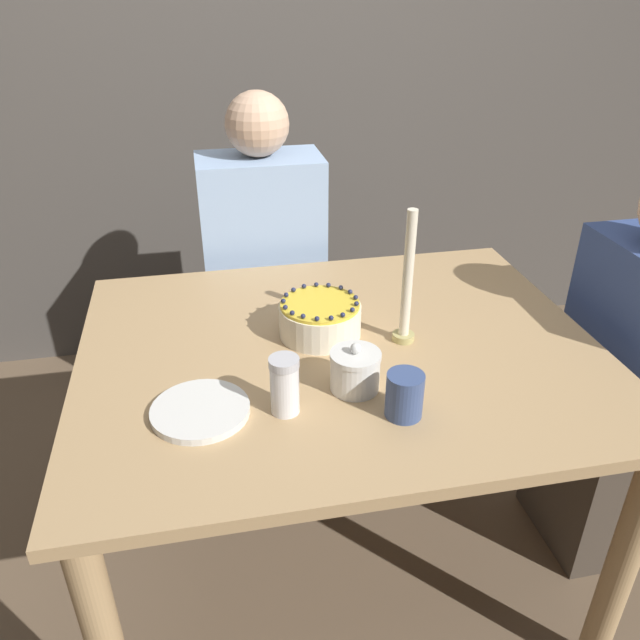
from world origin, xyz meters
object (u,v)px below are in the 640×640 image
object	(u,v)px
cake	(320,319)
sugar_shaker	(285,385)
person_man_blue_shirt	(266,300)
candle	(406,288)
sugar_bowl	(355,370)
person_woman_floral	(627,399)

from	to	relation	value
cake	sugar_shaker	xyz separation A→B (m)	(-0.13, -0.29, 0.02)
person_man_blue_shirt	sugar_shaker	bearing A→B (deg)	86.13
cake	candle	world-z (taller)	candle
candle	person_man_blue_shirt	distance (m)	0.83
sugar_bowl	candle	size ratio (longest dim) A/B	0.34
sugar_bowl	sugar_shaker	size ratio (longest dim) A/B	0.88
sugar_shaker	person_man_blue_shirt	world-z (taller)	person_man_blue_shirt
cake	person_woman_floral	world-z (taller)	person_woman_floral
sugar_bowl	person_man_blue_shirt	world-z (taller)	person_man_blue_shirt
person_man_blue_shirt	sugar_bowl	bearing A→B (deg)	96.42
cake	sugar_shaker	world-z (taller)	sugar_shaker
sugar_shaker	person_man_blue_shirt	bearing A→B (deg)	86.13
sugar_shaker	candle	xyz separation A→B (m)	(0.33, 0.23, 0.08)
sugar_shaker	person_man_blue_shirt	size ratio (longest dim) A/B	0.10
cake	person_woman_floral	distance (m)	0.92
cake	candle	xyz separation A→B (m)	(0.20, -0.06, 0.10)
cake	candle	distance (m)	0.23
sugar_bowl	person_woman_floral	size ratio (longest dim) A/B	0.10
cake	sugar_bowl	distance (m)	0.24
cake	sugar_shaker	distance (m)	0.32
sugar_shaker	candle	distance (m)	0.41
candle	person_woman_floral	bearing A→B (deg)	-3.24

